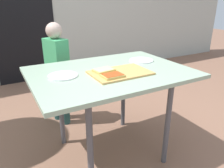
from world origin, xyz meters
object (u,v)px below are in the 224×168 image
object	(u,v)px
dining_table	(110,79)
plate_white_left	(63,76)
pizza_slice_far_left	(104,70)
plate_white_right	(141,60)
cutting_board	(120,73)
child_left	(58,69)
pizza_slice_near_left	(113,75)

from	to	relation	value
dining_table	plate_white_left	bearing A→B (deg)	172.98
pizza_slice_far_left	plate_white_left	distance (m)	0.29
pizza_slice_far_left	plate_white_right	xyz separation A→B (m)	(0.43, 0.14, -0.02)
pizza_slice_far_left	plate_white_right	bearing A→B (deg)	18.26
cutting_board	plate_white_right	bearing A→B (deg)	31.63
pizza_slice_far_left	child_left	size ratio (longest dim) A/B	0.15
plate_white_left	child_left	size ratio (longest dim) A/B	0.20
dining_table	plate_white_right	xyz separation A→B (m)	(0.36, 0.11, 0.07)
plate_white_left	plate_white_right	distance (m)	0.71
cutting_board	pizza_slice_far_left	distance (m)	0.12
pizza_slice_near_left	pizza_slice_far_left	size ratio (longest dim) A/B	0.93
cutting_board	pizza_slice_near_left	distance (m)	0.12
cutting_board	plate_white_left	distance (m)	0.40
cutting_board	plate_white_right	xyz separation A→B (m)	(0.33, 0.21, -0.00)
dining_table	child_left	distance (m)	0.74
dining_table	plate_white_right	size ratio (longest dim) A/B	5.72
dining_table	pizza_slice_near_left	xyz separation A→B (m)	(-0.07, -0.16, 0.09)
cutting_board	pizza_slice_far_left	size ratio (longest dim) A/B	2.72
pizza_slice_near_left	plate_white_left	size ratio (longest dim) A/B	0.70
plate_white_right	child_left	size ratio (longest dim) A/B	0.20
plate_white_right	pizza_slice_near_left	bearing A→B (deg)	-147.85
pizza_slice_far_left	plate_white_right	world-z (taller)	pizza_slice_far_left
dining_table	plate_white_right	bearing A→B (deg)	16.96
pizza_slice_near_left	pizza_slice_far_left	world-z (taller)	same
pizza_slice_far_left	pizza_slice_near_left	bearing A→B (deg)	-90.45
child_left	pizza_slice_near_left	bearing A→B (deg)	-80.71
dining_table	cutting_board	distance (m)	0.12
child_left	plate_white_right	bearing A→B (deg)	-46.02
plate_white_left	cutting_board	bearing A→B (deg)	-20.37
dining_table	cutting_board	world-z (taller)	cutting_board
dining_table	plate_white_left	world-z (taller)	plate_white_left
cutting_board	pizza_slice_near_left	xyz separation A→B (m)	(-0.10, -0.07, 0.02)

